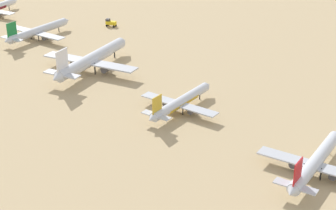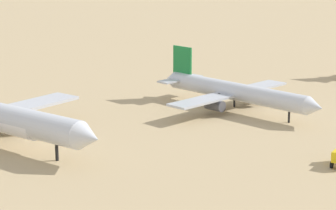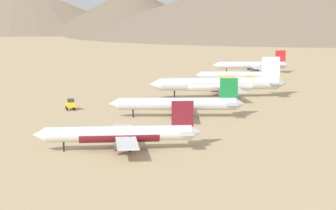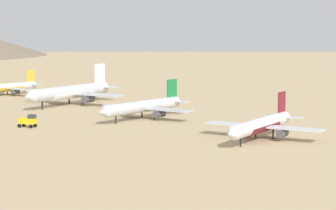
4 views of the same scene
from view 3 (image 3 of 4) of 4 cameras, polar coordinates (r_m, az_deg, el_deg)
ground_plane at (r=260.83m, az=4.21°, el=0.67°), size 1800.00×1800.00×0.00m
parked_jet_0 at (r=365.91m, az=7.02°, el=3.29°), size 40.98×33.39×11.82m
parked_jet_1 at (r=310.70m, az=5.82°, el=2.46°), size 37.40×30.37×10.79m
parked_jet_2 at (r=258.54m, az=4.39°, el=1.74°), size 52.35×42.90×15.19m
parked_jet_3 at (r=209.42m, az=0.91°, el=0.07°), size 41.88×34.05×12.07m
parked_jet_4 at (r=160.05m, az=-3.96°, el=-2.43°), size 39.45×32.28×11.42m
service_truck at (r=227.42m, az=-8.12°, el=0.10°), size 4.10×5.66×3.90m
desert_hill_1 at (r=992.81m, az=-2.97°, el=7.78°), size 263.03×263.03×65.54m
desert_hill_3 at (r=1190.29m, az=11.97°, el=8.56°), size 481.90×481.90×104.45m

